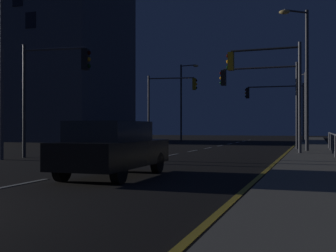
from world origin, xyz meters
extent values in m
plane|color=black|center=(0.00, 17.50, 0.00)|extent=(112.00, 112.00, 0.00)
cube|color=gray|center=(6.74, 17.50, 0.07)|extent=(2.22, 77.00, 0.14)
cube|color=silver|center=(0.00, 5.00, 0.01)|extent=(0.14, 2.00, 0.01)
cube|color=silver|center=(0.00, 9.00, 0.01)|extent=(0.14, 2.00, 0.01)
cube|color=silver|center=(0.00, 13.00, 0.01)|extent=(0.14, 2.00, 0.01)
cube|color=silver|center=(0.00, 17.00, 0.01)|extent=(0.14, 2.00, 0.01)
cube|color=silver|center=(0.00, 21.00, 0.01)|extent=(0.14, 2.00, 0.01)
cube|color=silver|center=(0.00, 25.00, 0.01)|extent=(0.14, 2.00, 0.01)
cube|color=silver|center=(0.00, 29.00, 0.01)|extent=(0.14, 2.00, 0.01)
cube|color=silver|center=(0.00, 33.00, 0.01)|extent=(0.14, 2.00, 0.01)
cube|color=silver|center=(0.00, 37.00, 0.01)|extent=(0.14, 2.00, 0.01)
cube|color=silver|center=(0.00, 41.00, 0.01)|extent=(0.14, 2.00, 0.01)
cube|color=silver|center=(0.00, 45.00, 0.01)|extent=(0.14, 2.00, 0.01)
cube|color=gold|center=(5.38, 22.50, 0.01)|extent=(0.14, 53.00, 0.01)
cube|color=black|center=(1.48, 7.06, 0.67)|extent=(1.84, 4.41, 0.70)
cube|color=#1E2328|center=(1.48, 6.81, 1.29)|extent=(1.61, 2.47, 0.55)
cylinder|color=black|center=(0.68, 8.47, 0.32)|extent=(0.22, 0.64, 0.64)
cylinder|color=black|center=(2.28, 8.47, 0.32)|extent=(0.22, 0.64, 0.64)
cylinder|color=black|center=(0.69, 5.65, 0.32)|extent=(0.22, 0.64, 0.64)
cylinder|color=black|center=(2.29, 5.66, 0.32)|extent=(0.22, 0.64, 0.64)
cylinder|color=#38383D|center=(5.89, 22.70, 2.70)|extent=(0.16, 0.16, 5.12)
cylinder|color=#4C4C51|center=(3.70, 22.75, 5.01)|extent=(4.39, 0.21, 0.11)
cube|color=black|center=(1.50, 22.81, 4.48)|extent=(0.29, 0.35, 0.95)
sphere|color=black|center=(1.34, 22.81, 4.78)|extent=(0.20, 0.20, 0.20)
sphere|color=orange|center=(1.34, 22.81, 4.48)|extent=(0.20, 0.20, 0.20)
sphere|color=black|center=(1.34, 22.81, 4.18)|extent=(0.20, 0.20, 0.20)
cylinder|color=#38383D|center=(-6.23, 29.98, 2.86)|extent=(0.16, 0.16, 5.71)
cylinder|color=#4C4C51|center=(-4.34, 30.24, 5.46)|extent=(3.79, 0.63, 0.11)
cube|color=olive|center=(-2.45, 30.50, 4.94)|extent=(0.32, 0.38, 0.95)
sphere|color=black|center=(-2.30, 30.52, 5.24)|extent=(0.20, 0.20, 0.20)
sphere|color=orange|center=(-2.30, 30.52, 4.94)|extent=(0.20, 0.20, 0.20)
sphere|color=black|center=(-2.30, 30.52, 4.64)|extent=(0.20, 0.20, 0.20)
cylinder|color=#4C4C51|center=(6.18, 18.47, 2.89)|extent=(0.16, 0.16, 5.50)
cylinder|color=#2D3033|center=(4.45, 18.56, 5.39)|extent=(3.47, 0.29, 0.11)
cube|color=olive|center=(2.71, 18.65, 4.86)|extent=(0.30, 0.35, 0.95)
sphere|color=black|center=(2.56, 18.66, 5.16)|extent=(0.20, 0.20, 0.20)
sphere|color=orange|center=(2.56, 18.66, 4.86)|extent=(0.20, 0.20, 0.20)
sphere|color=black|center=(2.56, 18.66, 4.56)|extent=(0.20, 0.20, 0.20)
cylinder|color=#2D3033|center=(-5.95, 13.06, 2.62)|extent=(0.16, 0.16, 5.25)
cylinder|color=#4C4C51|center=(-4.45, 13.24, 5.00)|extent=(3.02, 0.47, 0.11)
cube|color=black|center=(-2.95, 13.42, 4.47)|extent=(0.32, 0.37, 0.95)
sphere|color=black|center=(-2.79, 13.44, 4.77)|extent=(0.20, 0.20, 0.20)
sphere|color=orange|center=(-2.79, 13.44, 4.47)|extent=(0.20, 0.20, 0.20)
sphere|color=black|center=(-2.79, 13.44, 4.17)|extent=(0.20, 0.20, 0.20)
cylinder|color=#4C4C51|center=(5.94, 35.75, 2.71)|extent=(0.16, 0.16, 5.13)
cylinder|color=#38383D|center=(3.54, 35.69, 5.02)|extent=(4.79, 0.22, 0.11)
cube|color=black|center=(1.15, 35.64, 4.50)|extent=(0.29, 0.35, 0.95)
sphere|color=black|center=(0.99, 35.63, 4.80)|extent=(0.20, 0.20, 0.20)
sphere|color=orange|center=(0.99, 35.63, 4.50)|extent=(0.20, 0.20, 0.20)
sphere|color=black|center=(0.99, 35.63, 4.20)|extent=(0.20, 0.20, 0.20)
cylinder|color=#38383D|center=(6.48, 20.68, 3.95)|extent=(0.18, 0.18, 7.61)
cylinder|color=#38383D|center=(5.92, 20.20, 7.60)|extent=(1.18, 1.03, 0.10)
ellipsoid|color=#F9D172|center=(5.36, 19.73, 7.50)|extent=(0.56, 0.36, 0.24)
cylinder|color=#2D3033|center=(-6.09, 38.89, 3.92)|extent=(0.18, 0.18, 7.83)
cylinder|color=#38383D|center=(-5.25, 38.67, 7.68)|extent=(1.69, 0.54, 0.10)
ellipsoid|color=#F9D172|center=(-4.42, 38.45, 7.58)|extent=(0.56, 0.36, 0.24)
cylinder|color=#38383D|center=(5.93, 44.32, 3.67)|extent=(0.18, 0.18, 7.06)
cylinder|color=#38383D|center=(5.57, 45.02, 7.05)|extent=(0.81, 1.46, 0.10)
ellipsoid|color=#F9D172|center=(5.21, 45.73, 6.95)|extent=(0.56, 0.36, 0.24)
cylinder|color=#4C4C51|center=(-6.02, 11.59, 3.84)|extent=(0.18, 0.18, 7.68)
cylinder|color=#59595E|center=(7.70, 15.57, 0.61)|extent=(0.09, 0.09, 0.95)
cylinder|color=#59595E|center=(7.70, 18.50, 0.61)|extent=(0.09, 0.09, 0.95)
cylinder|color=#59595E|center=(7.70, 21.43, 0.61)|extent=(0.09, 0.09, 0.95)
cylinder|color=#59595E|center=(7.70, 24.36, 0.61)|extent=(0.09, 0.09, 0.95)
cube|color=#4C515B|center=(-20.57, 36.66, 9.25)|extent=(15.61, 12.29, 18.50)
cube|color=black|center=(-18.18, 30.49, 11.38)|extent=(1.10, 0.06, 1.50)
camera|label=1|loc=(6.86, -4.24, 1.40)|focal=47.14mm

